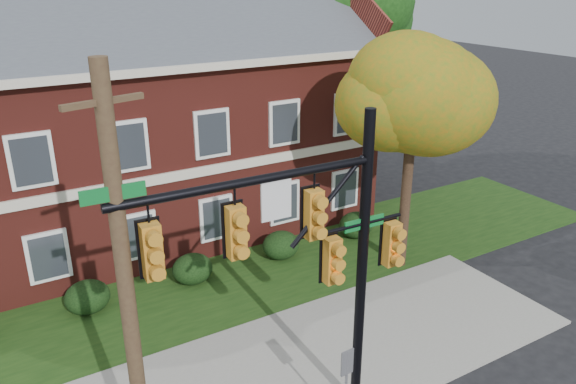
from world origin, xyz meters
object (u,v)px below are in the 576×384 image
hedge_far_right (356,225)px  utility_pole (128,305)px  tree_near_right (423,83)px  tree_right_rear (358,14)px  apartment_building (135,111)px  hedge_left (87,297)px  hedge_right (281,245)px  traffic_signal (311,251)px  sign_post (346,377)px  hedge_center (192,269)px

hedge_far_right → utility_pole: size_ratio=0.16×
tree_near_right → tree_right_rear: tree_right_rear is taller
apartment_building → hedge_left: size_ratio=13.43×
hedge_right → tree_near_right: bearing=-37.3°
hedge_far_right → tree_right_rear: 10.66m
tree_right_rear → utility_pole: 20.67m
hedge_left → hedge_far_right: size_ratio=1.00×
hedge_right → traffic_signal: 9.37m
apartment_building → sign_post: size_ratio=8.29×
tree_right_rear → sign_post: tree_right_rear is taller
hedge_center → tree_right_rear: (11.31, 6.11, 7.60)m
hedge_far_right → hedge_left: bearing=180.0°
hedge_right → hedge_center: bearing=180.0°
utility_pole → tree_right_rear: bearing=27.4°
hedge_right → utility_pole: 11.19m
hedge_left → traffic_signal: traffic_signal is taller
hedge_center → traffic_signal: traffic_signal is taller
hedge_left → traffic_signal: size_ratio=0.19×
apartment_building → hedge_right: apartment_building is taller
hedge_left → tree_right_rear: 17.74m
apartment_building → sign_post: 13.84m
hedge_center → hedge_right: size_ratio=1.00×
tree_right_rear → apartment_building: bearing=-175.7°
apartment_building → traffic_signal: apartment_building is taller
hedge_left → apartment_building: bearing=56.3°
utility_pole → sign_post: 5.35m
hedge_far_right → traffic_signal: size_ratio=0.19×
hedge_center → apartment_building: bearing=90.0°
hedge_left → utility_pole: 8.40m
apartment_building → tree_near_right: apartment_building is taller
traffic_signal → utility_pole: 3.76m
hedge_center → traffic_signal: size_ratio=0.19×
hedge_center → tree_near_right: size_ratio=0.16×
hedge_center → utility_pole: utility_pole is taller
apartment_building → traffic_signal: bearing=-90.7°
hedge_far_right → tree_near_right: tree_near_right is taller
hedge_far_right → utility_pole: (-10.91, -7.39, 3.95)m
hedge_right → tree_right_rear: 12.50m
tree_near_right → traffic_signal: (-7.38, -4.75, -2.02)m
hedge_left → traffic_signal: (3.35, -7.59, 4.12)m
traffic_signal → sign_post: traffic_signal is taller
hedge_far_right → traffic_signal: (-7.15, -7.59, 4.12)m
traffic_signal → sign_post: 3.22m
hedge_center → sign_post: (0.50, -8.14, 1.01)m
utility_pole → hedge_left: bearing=72.7°
hedge_right → utility_pole: size_ratio=0.16×
hedge_left → hedge_center: bearing=0.0°
apartment_building → tree_right_rear: (11.31, 0.86, 3.13)m
hedge_center → utility_pole: bearing=-117.8°
tree_right_rear → utility_pole: (-15.22, -13.51, -3.64)m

